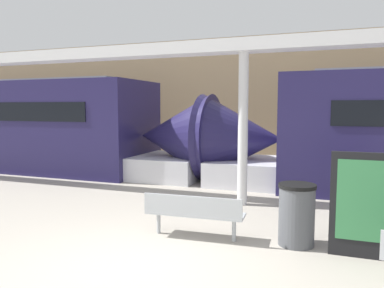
{
  "coord_description": "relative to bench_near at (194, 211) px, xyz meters",
  "views": [
    {
      "loc": [
        2.53,
        -4.33,
        2.22
      ],
      "look_at": [
        -0.37,
        3.6,
        1.4
      ],
      "focal_mm": 35.0,
      "sensor_mm": 36.0,
      "label": 1
    }
  ],
  "objects": [
    {
      "name": "support_column_near",
      "position": [
        0.28,
        2.51,
        1.25
      ],
      "size": [
        0.22,
        0.22,
        3.45
      ],
      "primitive_type": "cylinder",
      "color": "silver",
      "rests_on": "ground_plane"
    },
    {
      "name": "ground_plane",
      "position": [
        -0.43,
        -1.49,
        -0.47
      ],
      "size": [
        60.0,
        60.0,
        0.0
      ],
      "primitive_type": "plane",
      "color": "#A8A093"
    },
    {
      "name": "poster_board",
      "position": [
        2.77,
        0.08,
        0.33
      ],
      "size": [
        1.24,
        0.07,
        1.58
      ],
      "color": "black",
      "rests_on": "ground_plane"
    },
    {
      "name": "bench_near",
      "position": [
        0.0,
        0.0,
        0.0
      ],
      "size": [
        1.71,
        0.53,
        0.76
      ],
      "rotation": [
        0.0,
        0.0,
        0.05
      ],
      "color": "#ADB2B7",
      "rests_on": "ground_plane"
    },
    {
      "name": "station_wall",
      "position": [
        -0.43,
        8.94,
        2.03
      ],
      "size": [
        56.0,
        0.2,
        5.0
      ],
      "primitive_type": "cube",
      "color": "#9E8460",
      "rests_on": "ground_plane"
    },
    {
      "name": "canopy_beam",
      "position": [
        0.28,
        2.51,
        3.12
      ],
      "size": [
        28.0,
        0.6,
        0.28
      ],
      "primitive_type": "cube",
      "color": "silver",
      "rests_on": "support_column_near"
    },
    {
      "name": "trash_bin",
      "position": [
        1.66,
        0.29,
        0.03
      ],
      "size": [
        0.6,
        0.6,
        1.0
      ],
      "color": "#4C4F54",
      "rests_on": "ground_plane"
    }
  ]
}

